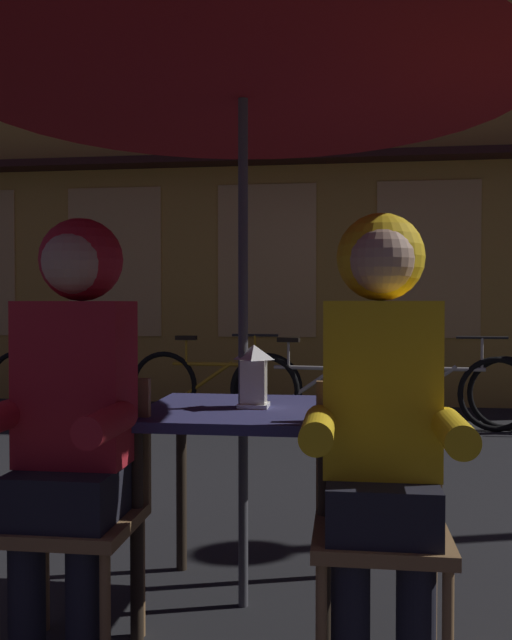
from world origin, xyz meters
The scene contains 13 objects.
ground_plane centered at (0.00, 0.00, 0.00)m, with size 60.00×60.00×0.00m, color #232326.
cafe_table centered at (0.00, 0.00, 0.64)m, with size 0.72×0.72×0.74m.
patio_umbrella centered at (0.00, 0.00, 2.06)m, with size 2.10×2.10×2.31m.
lantern centered at (0.04, 0.00, 0.86)m, with size 0.11×0.11×0.23m.
chair_left centered at (-0.48, -0.37, 0.49)m, with size 0.40×0.40×0.87m.
chair_right centered at (0.48, -0.37, 0.49)m, with size 0.40×0.40×0.87m.
person_left_hooded centered at (-0.48, -0.43, 0.85)m, with size 0.45×0.56×1.40m.
person_right_hooded centered at (0.48, -0.43, 0.85)m, with size 0.45×0.56×1.40m.
shopfront_building centered at (-0.50, 5.40, 3.09)m, with size 10.00×0.93×6.20m.
bicycle_nearest centered at (-2.31, 3.70, 0.35)m, with size 1.66×0.38×0.84m.
bicycle_second centered at (-0.86, 3.91, 0.35)m, with size 1.68×0.15×0.84m.
bicycle_third centered at (0.14, 3.65, 0.35)m, with size 1.67×0.28×0.84m.
bicycle_fourth centered at (1.17, 3.70, 0.35)m, with size 1.68×0.08×0.84m.
Camera 1 is at (0.37, -2.48, 1.12)m, focal length 38.36 mm.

